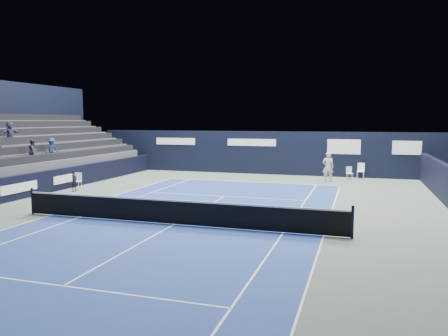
% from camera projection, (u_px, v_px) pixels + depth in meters
% --- Properties ---
extents(ground, '(48.00, 48.00, 0.00)m').
position_uv_depth(ground, '(193.00, 214.00, 18.21)').
color(ground, '#526156').
rests_on(ground, ground).
extents(court_surface, '(10.97, 23.77, 0.01)m').
position_uv_depth(court_surface, '(174.00, 225.00, 16.31)').
color(court_surface, navy).
rests_on(court_surface, ground).
extents(folding_chair_back_a, '(0.47, 0.49, 0.85)m').
position_uv_depth(folding_chair_back_a, '(349.00, 171.00, 28.93)').
color(folding_chair_back_a, silver).
rests_on(folding_chair_back_a, ground).
extents(folding_chair_back_b, '(0.51, 0.50, 1.04)m').
position_uv_depth(folding_chair_back_b, '(361.00, 170.00, 29.32)').
color(folding_chair_back_b, white).
rests_on(folding_chair_back_b, ground).
extents(line_judge_chair, '(0.46, 0.44, 0.92)m').
position_uv_depth(line_judge_chair, '(78.00, 180.00, 24.92)').
color(line_judge_chair, white).
rests_on(line_judge_chair, ground).
extents(line_judge, '(0.28, 0.43, 1.16)m').
position_uv_depth(line_judge, '(74.00, 181.00, 23.99)').
color(line_judge, black).
rests_on(line_judge, ground).
extents(court_markings, '(11.03, 23.83, 0.00)m').
position_uv_depth(court_markings, '(174.00, 224.00, 16.31)').
color(court_markings, white).
rests_on(court_markings, court_surface).
extents(tennis_net, '(12.90, 0.10, 1.10)m').
position_uv_depth(tennis_net, '(174.00, 211.00, 16.26)').
color(tennis_net, black).
rests_on(tennis_net, ground).
extents(back_sponsor_wall, '(26.00, 0.63, 3.10)m').
position_uv_depth(back_sponsor_wall, '(266.00, 153.00, 31.80)').
color(back_sponsor_wall, black).
rests_on(back_sponsor_wall, ground).
extents(side_barrier_left, '(0.33, 22.00, 1.20)m').
position_uv_depth(side_barrier_left, '(63.00, 179.00, 24.74)').
color(side_barrier_left, black).
rests_on(side_barrier_left, ground).
extents(spectator_stand, '(6.00, 18.00, 6.40)m').
position_uv_depth(spectator_stand, '(20.00, 152.00, 26.66)').
color(spectator_stand, '#4A4A4C').
rests_on(spectator_stand, ground).
extents(tennis_player, '(0.74, 0.88, 1.91)m').
position_uv_depth(tennis_player, '(328.00, 167.00, 27.70)').
color(tennis_player, silver).
rests_on(tennis_player, ground).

